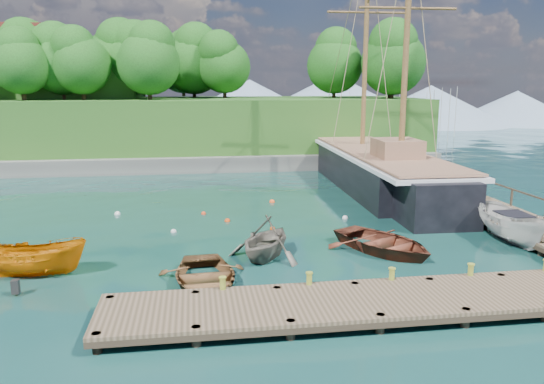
{
  "coord_description": "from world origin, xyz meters",
  "views": [
    {
      "loc": [
        -4.85,
        -22.1,
        7.48
      ],
      "look_at": [
        -0.94,
        4.1,
        2.0
      ],
      "focal_mm": 35.0,
      "sensor_mm": 36.0,
      "label": 1
    }
  ],
  "objects_px": {
    "rowboat_0": "(205,287)",
    "cabin_boat_white": "(511,243)",
    "rowboat_1": "(265,258)",
    "schooner": "(379,173)",
    "motorboat_orange": "(35,276)",
    "rowboat_2": "(383,251)"
  },
  "relations": [
    {
      "from": "rowboat_0",
      "to": "cabin_boat_white",
      "type": "bearing_deg",
      "value": 10.32
    },
    {
      "from": "rowboat_0",
      "to": "rowboat_1",
      "type": "bearing_deg",
      "value": 44.91
    },
    {
      "from": "cabin_boat_white",
      "to": "schooner",
      "type": "relative_size",
      "value": 0.17
    },
    {
      "from": "motorboat_orange",
      "to": "rowboat_1",
      "type": "bearing_deg",
      "value": -81.07
    },
    {
      "from": "rowboat_0",
      "to": "rowboat_2",
      "type": "distance_m",
      "value": 8.67
    },
    {
      "from": "schooner",
      "to": "cabin_boat_white",
      "type": "bearing_deg",
      "value": -80.56
    },
    {
      "from": "motorboat_orange",
      "to": "schooner",
      "type": "xyz_separation_m",
      "value": [
        19.3,
        14.62,
        1.19
      ]
    },
    {
      "from": "rowboat_2",
      "to": "schooner",
      "type": "height_order",
      "value": "schooner"
    },
    {
      "from": "cabin_boat_white",
      "to": "schooner",
      "type": "xyz_separation_m",
      "value": [
        -1.87,
        13.33,
        1.19
      ]
    },
    {
      "from": "rowboat_2",
      "to": "motorboat_orange",
      "type": "distance_m",
      "value": 14.71
    },
    {
      "from": "rowboat_2",
      "to": "schooner",
      "type": "xyz_separation_m",
      "value": [
        4.62,
        13.67,
        1.19
      ]
    },
    {
      "from": "motorboat_orange",
      "to": "cabin_boat_white",
      "type": "relative_size",
      "value": 0.84
    },
    {
      "from": "rowboat_1",
      "to": "rowboat_2",
      "type": "relative_size",
      "value": 0.74
    },
    {
      "from": "rowboat_0",
      "to": "rowboat_1",
      "type": "distance_m",
      "value": 4.01
    },
    {
      "from": "cabin_boat_white",
      "to": "rowboat_1",
      "type": "bearing_deg",
      "value": -177.39
    },
    {
      "from": "schooner",
      "to": "motorboat_orange",
      "type": "bearing_deg",
      "value": -141.41
    },
    {
      "from": "schooner",
      "to": "rowboat_0",
      "type": "bearing_deg",
      "value": -125.68
    },
    {
      "from": "rowboat_1",
      "to": "rowboat_2",
      "type": "xyz_separation_m",
      "value": [
        5.4,
        0.14,
        0.0
      ]
    },
    {
      "from": "rowboat_0",
      "to": "motorboat_orange",
      "type": "height_order",
      "value": "motorboat_orange"
    },
    {
      "from": "rowboat_1",
      "to": "cabin_boat_white",
      "type": "bearing_deg",
      "value": 34.83
    },
    {
      "from": "rowboat_0",
      "to": "rowboat_1",
      "type": "relative_size",
      "value": 1.27
    },
    {
      "from": "rowboat_1",
      "to": "cabin_boat_white",
      "type": "relative_size",
      "value": 0.77
    }
  ]
}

